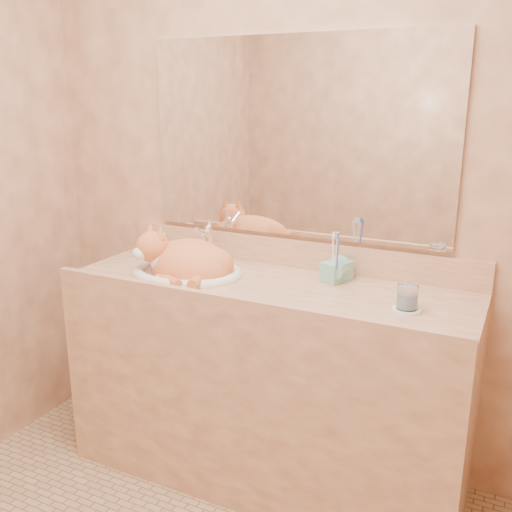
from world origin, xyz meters
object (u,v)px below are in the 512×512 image
at_px(cat, 185,260).
at_px(water_glass, 407,297).
at_px(vanity_counter, 266,382).
at_px(sink_basin, 186,256).
at_px(soap_dispenser, 327,262).
at_px(toothbrush_cup, 335,274).

xyz_separation_m(cat, water_glass, (0.91, -0.02, -0.01)).
distance_m(vanity_counter, cat, 0.60).
relative_size(vanity_counter, cat, 4.09).
height_order(vanity_counter, sink_basin, sink_basin).
bearing_deg(soap_dispenser, sink_basin, -144.84).
bearing_deg(vanity_counter, toothbrush_cup, 22.80).
bearing_deg(water_glass, cat, 178.67).
xyz_separation_m(sink_basin, water_glass, (0.91, -0.03, -0.02)).
height_order(vanity_counter, toothbrush_cup, toothbrush_cup).
bearing_deg(sink_basin, soap_dispenser, 10.18).
distance_m(vanity_counter, soap_dispenser, 0.56).
height_order(sink_basin, soap_dispenser, soap_dispenser).
bearing_deg(water_glass, vanity_counter, 174.40).
relative_size(sink_basin, toothbrush_cup, 4.76).
distance_m(sink_basin, cat, 0.02).
height_order(sink_basin, cat, cat).
bearing_deg(water_glass, sink_basin, 177.85).
relative_size(vanity_counter, sink_basin, 3.42).
distance_m(sink_basin, toothbrush_cup, 0.61).
bearing_deg(vanity_counter, sink_basin, -176.78).
height_order(soap_dispenser, toothbrush_cup, soap_dispenser).
xyz_separation_m(vanity_counter, water_glass, (0.55, -0.05, 0.48)).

